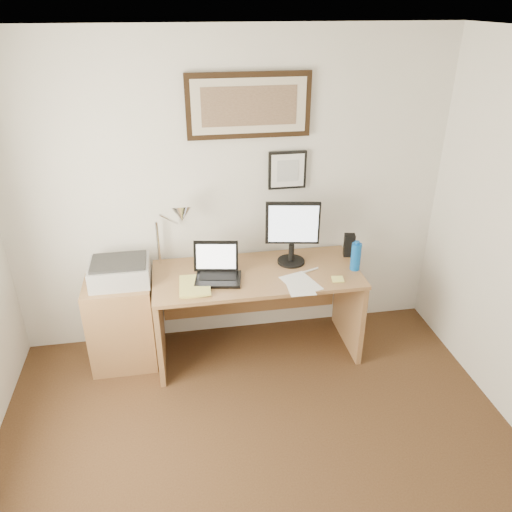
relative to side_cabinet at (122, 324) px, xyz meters
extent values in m
plane|color=silver|center=(0.92, -1.68, 2.13)|extent=(4.00, 4.00, 0.00)
cube|color=white|center=(0.92, 0.32, 0.89)|extent=(3.50, 0.02, 2.50)
cube|color=olive|center=(0.00, 0.00, 0.00)|extent=(0.50, 0.40, 0.73)
cylinder|color=#0D55B3|center=(1.84, -0.12, 0.50)|extent=(0.08, 0.08, 0.22)
cylinder|color=#0D55B3|center=(1.84, -0.12, 0.62)|extent=(0.04, 0.04, 0.02)
cube|color=black|center=(1.87, 0.11, 0.48)|extent=(0.10, 0.09, 0.19)
cube|color=white|center=(1.37, -0.26, 0.39)|extent=(0.29, 0.35, 0.00)
cube|color=white|center=(1.35, -0.31, 0.39)|extent=(0.19, 0.27, 0.00)
cube|color=#F6F274|center=(1.65, -0.26, 0.39)|extent=(0.10, 0.10, 0.01)
cylinder|color=white|center=(1.49, -0.10, 0.39)|extent=(0.14, 0.06, 0.02)
imported|color=#DAD566|center=(0.47, -0.18, 0.40)|extent=(0.23, 0.31, 0.02)
cube|color=olive|center=(1.07, -0.05, 0.37)|extent=(1.60, 0.70, 0.03)
cube|color=olive|center=(0.29, -0.05, -0.01)|extent=(0.04, 0.65, 0.72)
cube|color=olive|center=(1.85, -0.05, -0.01)|extent=(0.04, 0.65, 0.72)
cube|color=olive|center=(1.07, 0.28, 0.09)|extent=(1.50, 0.03, 0.55)
cube|color=black|center=(0.76, -0.12, 0.40)|extent=(0.38, 0.30, 0.02)
cube|color=black|center=(0.76, -0.09, 0.41)|extent=(0.30, 0.18, 0.00)
cube|color=black|center=(0.76, 0.01, 0.52)|extent=(0.35, 0.13, 0.23)
cube|color=white|center=(0.76, 0.00, 0.53)|extent=(0.30, 0.10, 0.18)
cylinder|color=black|center=(1.37, 0.07, 0.40)|extent=(0.22, 0.22, 0.02)
cylinder|color=black|center=(1.37, 0.07, 0.48)|extent=(0.04, 0.04, 0.14)
cube|color=black|center=(1.37, 0.06, 0.74)|extent=(0.42, 0.11, 0.34)
cube|color=silver|center=(1.37, 0.04, 0.74)|extent=(0.37, 0.07, 0.30)
cube|color=#ADADAF|center=(0.04, 0.02, 0.44)|extent=(0.44, 0.34, 0.16)
cube|color=#2C2C2C|center=(0.04, 0.02, 0.54)|extent=(0.40, 0.30, 0.02)
cylinder|color=silver|center=(0.33, 0.24, 0.56)|extent=(0.02, 0.02, 0.36)
cylinder|color=silver|center=(0.43, 0.18, 0.78)|extent=(0.15, 0.23, 0.19)
cone|color=silver|center=(0.53, 0.12, 0.84)|extent=(0.16, 0.18, 0.15)
cube|color=black|center=(1.07, 0.30, 1.58)|extent=(0.92, 0.03, 0.47)
cube|color=beige|center=(1.07, 0.28, 1.58)|extent=(0.84, 0.01, 0.39)
cube|color=brown|center=(1.07, 0.27, 1.58)|extent=(0.70, 0.00, 0.28)
cube|color=black|center=(1.37, 0.30, 1.08)|extent=(0.30, 0.02, 0.30)
cube|color=white|center=(1.37, 0.28, 1.08)|extent=(0.26, 0.00, 0.26)
cube|color=#B0B4BA|center=(1.37, 0.28, 1.08)|extent=(0.17, 0.00, 0.17)
camera|label=1|loc=(0.49, -3.37, 2.28)|focal=35.00mm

